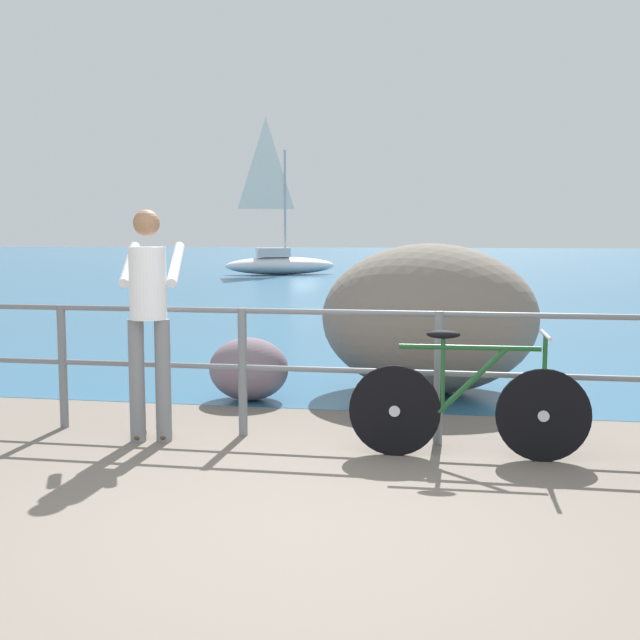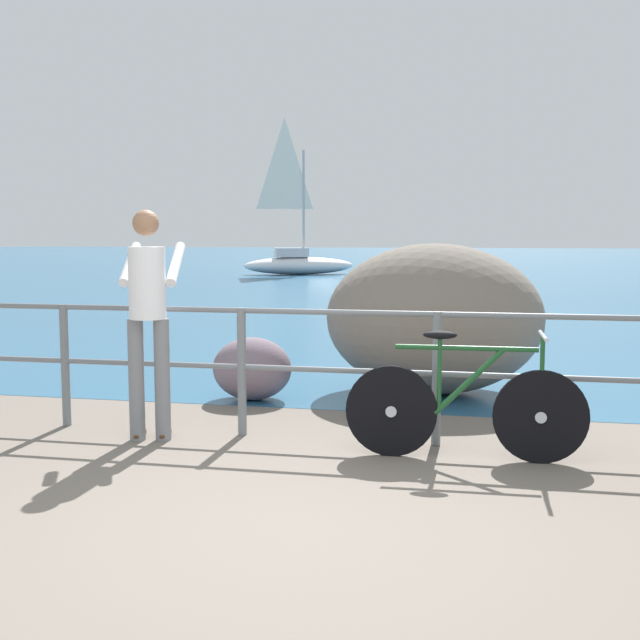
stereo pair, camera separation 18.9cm
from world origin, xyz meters
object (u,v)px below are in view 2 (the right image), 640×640
at_px(bicycle, 466,406).
at_px(breakwater_boulder_main, 434,319).
at_px(breakwater_boulder_left, 252,369).
at_px(person_at_railing, 148,313).
at_px(sailboat, 297,257).

distance_m(bicycle, breakwater_boulder_main, 2.42).
height_order(breakwater_boulder_main, breakwater_boulder_left, breakwater_boulder_main).
bearing_deg(person_at_railing, sailboat, -1.40).
bearing_deg(sailboat, bicycle, -96.32).
bearing_deg(bicycle, breakwater_boulder_main, 97.62).
bearing_deg(sailboat, breakwater_boulder_left, -99.95).
height_order(person_at_railing, breakwater_boulder_main, person_at_railing).
relative_size(breakwater_boulder_main, breakwater_boulder_left, 2.81).
distance_m(person_at_railing, breakwater_boulder_main, 3.08).
bearing_deg(person_at_railing, breakwater_boulder_left, -24.39).
bearing_deg(breakwater_boulder_left, bicycle, -38.95).
bearing_deg(breakwater_boulder_main, person_at_railing, -131.56).
xyz_separation_m(bicycle, sailboat, (-7.23, 25.26, 0.32)).
height_order(breakwater_boulder_left, sailboat, sailboat).
height_order(bicycle, person_at_railing, person_at_railing).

